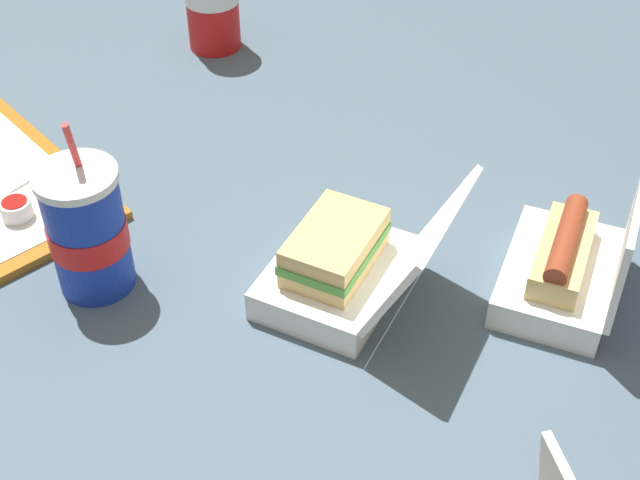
% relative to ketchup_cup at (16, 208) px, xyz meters
% --- Properties ---
extents(ground_plane, '(3.20, 3.20, 0.00)m').
position_rel_ketchup_cup_xyz_m(ground_plane, '(-0.29, -0.21, -0.03)').
color(ground_plane, '#4C6070').
extents(ketchup_cup, '(0.04, 0.04, 0.02)m').
position_rel_ketchup_cup_xyz_m(ketchup_cup, '(0.00, 0.00, 0.00)').
color(ketchup_cup, white).
rests_on(ketchup_cup, food_tray).
extents(clamshell_sandwich_front, '(0.26, 0.25, 0.17)m').
position_rel_ketchup_cup_xyz_m(clamshell_sandwich_front, '(-0.36, -0.24, 0.02)').
color(clamshell_sandwich_front, white).
rests_on(clamshell_sandwich_front, ground_plane).
extents(clamshell_hotdog_right, '(0.20, 0.23, 0.16)m').
position_rel_ketchup_cup_xyz_m(clamshell_hotdog_right, '(-0.52, -0.45, 0.01)').
color(clamshell_hotdog_right, white).
rests_on(clamshell_hotdog_right, ground_plane).
extents(soda_cup_front, '(0.09, 0.09, 0.22)m').
position_rel_ketchup_cup_xyz_m(soda_cup_front, '(-0.16, -0.03, 0.05)').
color(soda_cup_front, '#1938B7').
rests_on(soda_cup_front, ground_plane).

